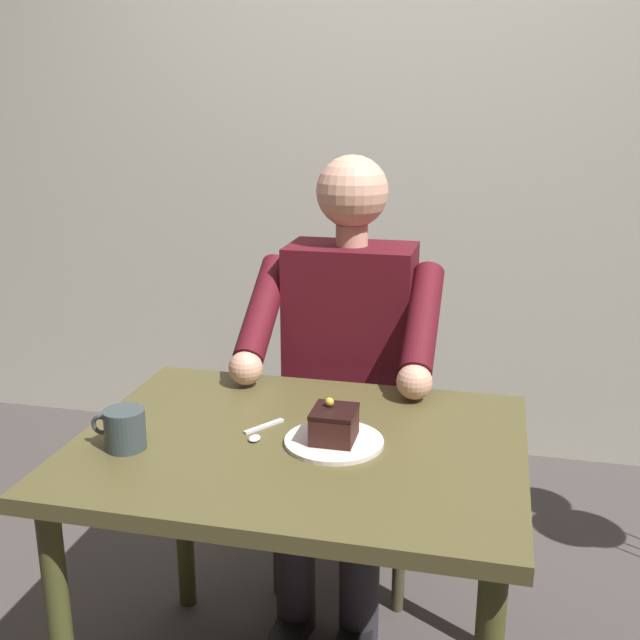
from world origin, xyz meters
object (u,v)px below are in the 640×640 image
object	(u,v)px
dessert_spoon	(259,433)
chair	(355,409)
seated_person	(345,377)
coffee_cup	(124,428)
dining_table	(300,477)
cake_slice	(334,424)

from	to	relation	value
dessert_spoon	chair	bearing A→B (deg)	-98.11
seated_person	coffee_cup	size ratio (longest dim) A/B	10.52
dining_table	chair	world-z (taller)	chair
chair	coffee_cup	xyz separation A→B (m)	(0.36, 0.81, 0.25)
seated_person	dining_table	bearing A→B (deg)	90.00
seated_person	dessert_spoon	bearing A→B (deg)	79.21
cake_slice	dessert_spoon	xyz separation A→B (m)	(0.17, -0.01, -0.04)
coffee_cup	chair	bearing A→B (deg)	-113.79
seated_person	coffee_cup	world-z (taller)	seated_person
seated_person	dessert_spoon	distance (m)	0.51
coffee_cup	seated_person	bearing A→B (deg)	-119.20
dining_table	chair	distance (m)	0.69
dining_table	cake_slice	distance (m)	0.16
cake_slice	dessert_spoon	world-z (taller)	cake_slice
seated_person	cake_slice	world-z (taller)	seated_person
dining_table	dessert_spoon	xyz separation A→B (m)	(0.10, -0.01, 0.10)
chair	dessert_spoon	world-z (taller)	chair
cake_slice	coffee_cup	size ratio (longest dim) A/B	0.84
dining_table	seated_person	bearing A→B (deg)	-90.00
chair	seated_person	world-z (taller)	seated_person
seated_person	coffee_cup	bearing A→B (deg)	60.80
dining_table	seated_person	size ratio (longest dim) A/B	0.76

